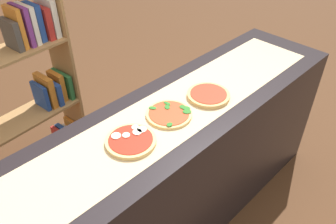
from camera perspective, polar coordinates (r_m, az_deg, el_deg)
The scene contains 7 objects.
ground_plane at distance 2.40m, azimuth 0.00°, elevation -18.14°, with size 12.00×12.00×0.00m, color #4C2D19.
counter at distance 2.04m, azimuth 0.00°, elevation -10.80°, with size 2.45×0.58×0.92m, color black.
parchment_paper at distance 1.72m, azimuth 0.00°, elevation -0.50°, with size 2.15×0.39×0.00m, color tan.
pizza_mozzarella_0 at distance 1.56m, azimuth -6.29°, elevation -4.80°, with size 0.24×0.24×0.03m.
pizza_spinach_1 at distance 1.71m, azimuth 0.21°, elevation -0.32°, with size 0.23×0.23×0.02m.
pizza_plain_2 at distance 1.85m, azimuth 6.82°, elevation 2.83°, with size 0.23×0.23×0.02m.
bookshelf at distance 2.47m, azimuth -23.03°, elevation 4.11°, with size 0.93×0.36×1.51m.
Camera 1 is at (-0.96, -0.96, 1.98)m, focal length 36.17 mm.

